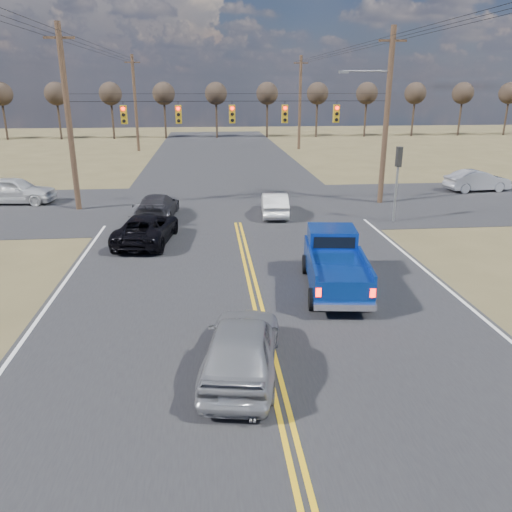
{
  "coord_description": "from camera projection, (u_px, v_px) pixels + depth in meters",
  "views": [
    {
      "loc": [
        -1.5,
        -11.2,
        6.77
      ],
      "look_at": [
        0.01,
        4.22,
        1.5
      ],
      "focal_mm": 35.0,
      "sensor_mm": 36.0,
      "label": 1
    }
  ],
  "objects": [
    {
      "name": "ground",
      "position": [
        272.0,
        363.0,
        12.87
      ],
      "size": [
        160.0,
        160.0,
        0.0
      ],
      "primitive_type": "plane",
      "color": "brown",
      "rests_on": "ground"
    },
    {
      "name": "dgrey_car_queue",
      "position": [
        157.0,
        206.0,
        26.84
      ],
      "size": [
        2.28,
        4.71,
        1.32
      ],
      "primitive_type": "imported",
      "rotation": [
        0.0,
        0.0,
        3.04
      ],
      "color": "#313136",
      "rests_on": "ground"
    },
    {
      "name": "cross_car_west",
      "position": [
        14.0,
        190.0,
        30.23
      ],
      "size": [
        2.32,
        4.92,
        1.63
      ],
      "primitive_type": "imported",
      "rotation": [
        0.0,
        0.0,
        1.49
      ],
      "color": "silver",
      "rests_on": "ground"
    },
    {
      "name": "pickup_truck",
      "position": [
        335.0,
        264.0,
        17.36
      ],
      "size": [
        2.52,
        5.26,
        1.9
      ],
      "rotation": [
        0.0,
        0.0,
        -0.13
      ],
      "color": "black",
      "rests_on": "ground"
    },
    {
      "name": "black_suv",
      "position": [
        147.0,
        228.0,
        22.64
      ],
      "size": [
        2.87,
        5.06,
        1.33
      ],
      "primitive_type": "imported",
      "rotation": [
        0.0,
        0.0,
        3.0
      ],
      "color": "black",
      "rests_on": "ground"
    },
    {
      "name": "cross_car_east_near",
      "position": [
        477.0,
        181.0,
        33.88
      ],
      "size": [
        1.9,
        4.43,
        1.42
      ],
      "primitive_type": "imported",
      "rotation": [
        0.0,
        0.0,
        1.66
      ],
      "color": "#AAABB2",
      "rests_on": "ground"
    },
    {
      "name": "road_main",
      "position": [
        243.0,
        246.0,
        22.3
      ],
      "size": [
        14.0,
        120.0,
        0.02
      ],
      "primitive_type": "cube",
      "color": "#28282B",
      "rests_on": "ground"
    },
    {
      "name": "treeline",
      "position": [
        226.0,
        102.0,
        36.44
      ],
      "size": [
        87.0,
        117.8,
        7.4
      ],
      "color": "#33261C",
      "rests_on": "ground"
    },
    {
      "name": "utility_poles",
      "position": [
        233.0,
        116.0,
        27.21
      ],
      "size": [
        19.6,
        58.32,
        10.0
      ],
      "color": "#473323",
      "rests_on": "ground"
    },
    {
      "name": "silver_suv",
      "position": [
        242.0,
        346.0,
        12.19
      ],
      "size": [
        2.5,
        4.65,
        1.51
      ],
      "primitive_type": "imported",
      "rotation": [
        0.0,
        0.0,
        2.97
      ],
      "color": "gray",
      "rests_on": "ground"
    },
    {
      "name": "signal_gantry",
      "position": [
        241.0,
        119.0,
        28.05
      ],
      "size": [
        19.6,
        4.83,
        10.0
      ],
      "color": "#473323",
      "rests_on": "ground"
    },
    {
      "name": "road_cross",
      "position": [
        234.0,
        206.0,
        29.83
      ],
      "size": [
        120.0,
        12.0,
        0.02
      ],
      "primitive_type": "cube",
      "color": "#28282B",
      "rests_on": "ground"
    },
    {
      "name": "white_car_queue",
      "position": [
        275.0,
        204.0,
        27.47
      ],
      "size": [
        1.66,
        3.99,
        1.28
      ],
      "primitive_type": "imported",
      "rotation": [
        0.0,
        0.0,
        3.06
      ],
      "color": "silver",
      "rests_on": "ground"
    }
  ]
}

